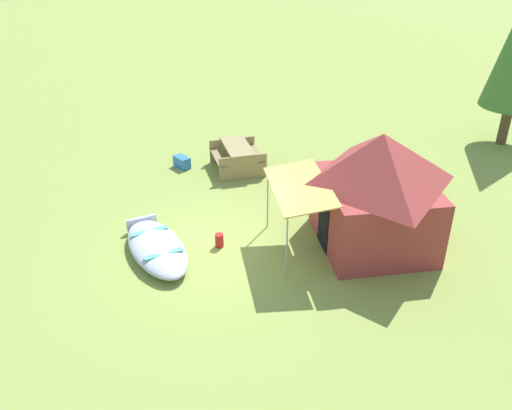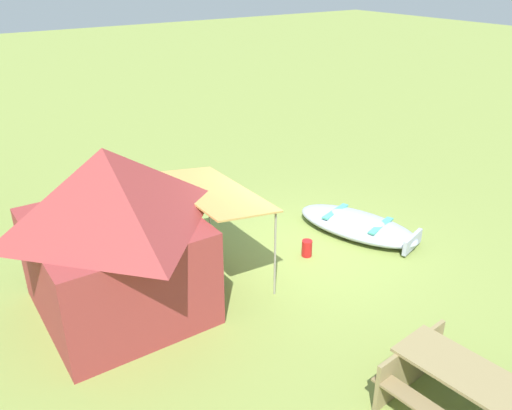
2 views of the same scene
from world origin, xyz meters
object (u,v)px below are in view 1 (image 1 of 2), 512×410
beached_rowboat (157,247)px  fuel_can (219,240)px  canvas_cabin_tent (377,189)px  cooler_box (182,162)px  picnic_table (237,155)px

beached_rowboat → fuel_can: size_ratio=8.74×
canvas_cabin_tent → cooler_box: bearing=-139.4°
beached_rowboat → picnic_table: 5.00m
cooler_box → canvas_cabin_tent: bearing=40.6°
canvas_cabin_tent → fuel_can: size_ratio=11.24×
canvas_cabin_tent → picnic_table: canvas_cabin_tent is taller
canvas_cabin_tent → fuel_can: bearing=-96.7°
beached_rowboat → canvas_cabin_tent: canvas_cabin_tent is taller
beached_rowboat → cooler_box: size_ratio=5.39×
picnic_table → fuel_can: bearing=-13.4°
beached_rowboat → fuel_can: beached_rowboat is taller
cooler_box → fuel_can: cooler_box is taller
cooler_box → fuel_can: (4.64, 0.69, -0.01)m
picnic_table → cooler_box: 1.77m
beached_rowboat → cooler_box: bearing=170.5°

